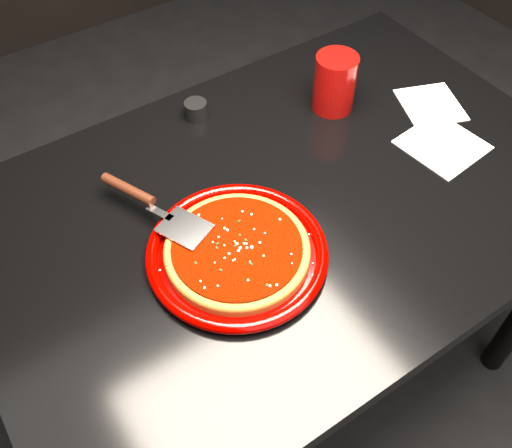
# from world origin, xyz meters

# --- Properties ---
(floor) EXTENTS (4.00, 4.00, 0.01)m
(floor) POSITION_xyz_m (0.00, 0.00, -0.01)
(floor) COLOR black
(floor) RESTS_ON ground
(table) EXTENTS (1.20, 0.80, 0.75)m
(table) POSITION_xyz_m (0.00, 0.00, 0.38)
(table) COLOR black
(table) RESTS_ON floor
(plate) EXTENTS (0.36, 0.36, 0.02)m
(plate) POSITION_xyz_m (-0.16, -0.07, 0.76)
(plate) COLOR #720100
(plate) RESTS_ON table
(pizza_crust) EXTENTS (0.29, 0.29, 0.01)m
(pizza_crust) POSITION_xyz_m (-0.16, -0.07, 0.77)
(pizza_crust) COLOR brown
(pizza_crust) RESTS_ON plate
(pizza_crust_rim) EXTENTS (0.29, 0.29, 0.02)m
(pizza_crust_rim) POSITION_xyz_m (-0.16, -0.07, 0.77)
(pizza_crust_rim) COLOR brown
(pizza_crust_rim) RESTS_ON plate
(pizza_sauce) EXTENTS (0.26, 0.26, 0.01)m
(pizza_sauce) POSITION_xyz_m (-0.16, -0.07, 0.78)
(pizza_sauce) COLOR #730E00
(pizza_sauce) RESTS_ON plate
(parmesan_dusting) EXTENTS (0.22, 0.22, 0.01)m
(parmesan_dusting) POSITION_xyz_m (-0.16, -0.07, 0.78)
(parmesan_dusting) COLOR #FEF0C8
(parmesan_dusting) RESTS_ON plate
(basil_flecks) EXTENTS (0.20, 0.20, 0.00)m
(basil_flecks) POSITION_xyz_m (-0.16, -0.07, 0.78)
(basil_flecks) COLOR black
(basil_flecks) RESTS_ON plate
(pizza_server) EXTENTS (0.19, 0.30, 0.02)m
(pizza_server) POSITION_xyz_m (-0.24, 0.08, 0.79)
(pizza_server) COLOR #B3B5BA
(pizza_server) RESTS_ON plate
(cup) EXTENTS (0.12, 0.12, 0.13)m
(cup) POSITION_xyz_m (0.24, 0.16, 0.81)
(cup) COLOR #8F0907
(cup) RESTS_ON table
(napkin_a) EXTENTS (0.17, 0.17, 0.00)m
(napkin_a) POSITION_xyz_m (0.35, -0.07, 0.75)
(napkin_a) COLOR white
(napkin_a) RESTS_ON table
(napkin_b) EXTENTS (0.17, 0.17, 0.00)m
(napkin_b) POSITION_xyz_m (0.43, 0.04, 0.75)
(napkin_b) COLOR white
(napkin_b) RESTS_ON table
(ramekin) EXTENTS (0.06, 0.06, 0.04)m
(ramekin) POSITION_xyz_m (-0.03, 0.30, 0.77)
(ramekin) COLOR black
(ramekin) RESTS_ON table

